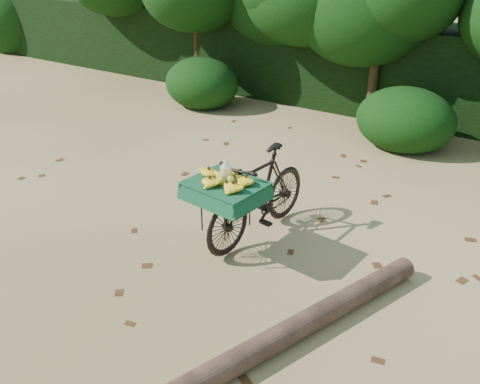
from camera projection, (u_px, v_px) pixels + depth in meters
The scene contains 7 objects.
ground at pixel (184, 223), 6.66m from camera, with size 80.00×80.00×0.00m, color tan.
vendor_bicycle at pixel (257, 194), 6.13m from camera, with size 0.87×1.93×1.13m.
fallen_log at pixel (299, 326), 4.72m from camera, with size 0.23×0.23×3.17m, color brown.
hedge_backdrop at pixel (368, 66), 10.94m from camera, with size 26.00×1.80×1.80m, color black.
tree_row at pixel (328, 14), 10.18m from camera, with size 14.50×2.00×4.00m, color black, non-canonical shape.
bush_clumps at pixel (351, 113), 9.41m from camera, with size 8.80×1.70×0.90m, color black, non-canonical shape.
leaf_litter at pixel (213, 204), 7.14m from camera, with size 7.00×7.30×0.01m, color #462712, non-canonical shape.
Camera 1 is at (3.83, -4.39, 3.34)m, focal length 38.00 mm.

